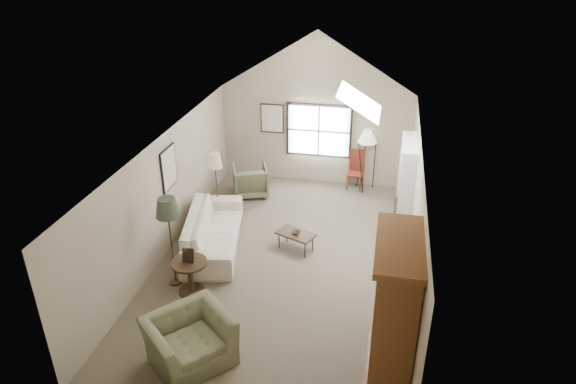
% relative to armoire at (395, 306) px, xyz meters
% --- Properties ---
extents(room_shell, '(5.01, 8.01, 4.00)m').
position_rel_armoire_xyz_m(room_shell, '(-2.18, 2.40, 2.11)').
color(room_shell, brown).
rests_on(room_shell, ground).
extents(window, '(1.72, 0.08, 1.42)m').
position_rel_armoire_xyz_m(window, '(-2.08, 6.36, 0.35)').
color(window, black).
rests_on(window, room_shell).
extents(skylight, '(0.80, 1.20, 0.52)m').
position_rel_armoire_xyz_m(skylight, '(-0.88, 3.30, 2.12)').
color(skylight, white).
rests_on(skylight, room_shell).
extents(wall_art, '(1.97, 3.71, 0.88)m').
position_rel_armoire_xyz_m(wall_art, '(-4.06, 4.34, 0.63)').
color(wall_art, black).
rests_on(wall_art, room_shell).
extents(armoire, '(0.60, 1.50, 2.20)m').
position_rel_armoire_xyz_m(armoire, '(0.00, 0.00, 0.00)').
color(armoire, brown).
rests_on(armoire, ground).
extents(tv_alcove, '(0.32, 1.30, 2.10)m').
position_rel_armoire_xyz_m(tv_alcove, '(0.16, 4.00, 0.05)').
color(tv_alcove, white).
rests_on(tv_alcove, ground).
extents(media_console, '(0.34, 1.18, 0.60)m').
position_rel_armoire_xyz_m(media_console, '(0.14, 4.00, -0.80)').
color(media_console, '#382316').
rests_on(media_console, ground).
extents(tv_panel, '(0.05, 0.90, 0.55)m').
position_rel_armoire_xyz_m(tv_panel, '(0.14, 4.00, -0.18)').
color(tv_panel, black).
rests_on(tv_panel, media_console).
extents(sofa, '(1.57, 2.84, 0.78)m').
position_rel_armoire_xyz_m(sofa, '(-3.78, 2.67, -0.71)').
color(sofa, silver).
rests_on(sofa, ground).
extents(armchair_near, '(1.62, 1.63, 0.80)m').
position_rel_armoire_xyz_m(armchair_near, '(-3.06, -0.57, -0.70)').
color(armchair_near, '#6C724F').
rests_on(armchair_near, ground).
extents(armchair_far, '(1.10, 1.12, 0.79)m').
position_rel_armoire_xyz_m(armchair_far, '(-3.65, 5.22, -0.70)').
color(armchair_far, '#5D6345').
rests_on(armchair_far, ground).
extents(coffee_table, '(0.90, 0.71, 0.41)m').
position_rel_armoire_xyz_m(coffee_table, '(-2.03, 2.88, -0.90)').
color(coffee_table, '#3A2117').
rests_on(coffee_table, ground).
extents(bowl, '(0.25, 0.25, 0.05)m').
position_rel_armoire_xyz_m(bowl, '(-2.03, 2.88, -0.67)').
color(bowl, '#3C2318').
rests_on(bowl, coffee_table).
extents(side_table, '(0.79, 0.79, 0.67)m').
position_rel_armoire_xyz_m(side_table, '(-3.68, 1.07, -0.76)').
color(side_table, '#362616').
rests_on(side_table, ground).
extents(side_chair, '(0.44, 0.44, 1.05)m').
position_rel_armoire_xyz_m(side_chair, '(-1.05, 6.10, -0.58)').
color(side_chair, maroon).
rests_on(side_chair, ground).
extents(tripod_lamp, '(0.54, 0.54, 1.69)m').
position_rel_armoire_xyz_m(tripod_lamp, '(-0.80, 6.10, -0.25)').
color(tripod_lamp, silver).
rests_on(tripod_lamp, ground).
extents(dark_lamp, '(0.53, 0.53, 1.87)m').
position_rel_armoire_xyz_m(dark_lamp, '(-4.08, 1.27, -0.17)').
color(dark_lamp, '#282D1F').
rests_on(dark_lamp, ground).
extents(tan_lamp, '(0.40, 0.40, 1.68)m').
position_rel_armoire_xyz_m(tan_lamp, '(-4.08, 3.87, -0.26)').
color(tan_lamp, tan).
rests_on(tan_lamp, ground).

